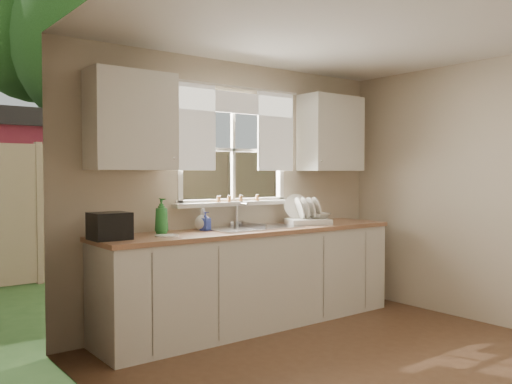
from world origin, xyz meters
TOP-DOWN VIEW (x-y plane):
  - ground at (0.00, 0.00)m, footprint 4.00×4.00m
  - room_walls at (0.00, -0.07)m, footprint 3.62×4.02m
  - ceiling at (0.00, 0.00)m, footprint 3.60×4.00m
  - window at (0.00, 2.00)m, footprint 1.38×0.16m
  - curtains at (0.00, 1.95)m, footprint 1.50×0.03m
  - base_cabinets at (0.00, 1.68)m, footprint 3.00×0.62m
  - countertop at (0.00, 1.68)m, footprint 3.04×0.65m
  - upper_cabinet_left at (-1.15, 1.82)m, footprint 0.70×0.33m
  - upper_cabinet_right at (1.15, 1.82)m, footprint 0.70×0.33m
  - wall_outlet at (0.88, 1.99)m, footprint 0.08×0.01m
  - sill_jars at (-0.01, 1.94)m, footprint 0.50×0.04m
  - backyard at (0.58, 8.42)m, footprint 20.00×10.00m
  - sink at (0.00, 1.71)m, footprint 0.88×0.52m
  - dish_rack at (0.68, 1.69)m, footprint 0.50×0.45m
  - bowl at (0.80, 1.64)m, footprint 0.23×0.23m
  - soap_bottle_a at (-0.88, 1.82)m, footprint 0.14×0.14m
  - soap_bottle_b at (-0.46, 1.80)m, footprint 0.10×0.10m
  - soap_bottle_c at (-0.46, 1.84)m, footprint 0.16×0.16m
  - saucer at (-0.95, 1.60)m, footprint 0.20×0.20m
  - cup at (-1.37, 1.63)m, footprint 0.16×0.16m
  - black_appliance at (-1.40, 1.69)m, footprint 0.29×0.25m

SIDE VIEW (x-z plane):
  - ground at x=0.00m, z-range 0.00..0.00m
  - base_cabinets at x=0.00m, z-range 0.00..0.87m
  - sink at x=0.00m, z-range 0.64..1.04m
  - countertop at x=0.00m, z-range 0.87..0.91m
  - saucer at x=-0.95m, z-range 0.91..0.92m
  - cup at x=-1.37m, z-range 0.91..1.01m
  - dish_rack at x=0.68m, z-range 0.83..1.14m
  - bowl at x=0.80m, z-range 0.97..1.02m
  - soap_bottle_b at x=-0.46m, z-range 0.91..1.08m
  - soap_bottle_c at x=-0.46m, z-range 0.91..1.10m
  - black_appliance at x=-1.40m, z-range 0.91..1.12m
  - soap_bottle_a at x=-0.88m, z-range 0.91..1.21m
  - wall_outlet at x=0.88m, z-range 1.02..1.14m
  - sill_jars at x=-0.01m, z-range 1.15..1.21m
  - room_walls at x=0.00m, z-range -0.01..2.49m
  - window at x=0.00m, z-range 0.95..2.02m
  - upper_cabinet_left at x=-1.15m, z-range 1.45..2.25m
  - upper_cabinet_right at x=1.15m, z-range 1.45..2.25m
  - curtains at x=0.00m, z-range 1.53..2.34m
  - ceiling at x=0.00m, z-range 2.49..2.51m
  - backyard at x=0.58m, z-range 0.40..6.53m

